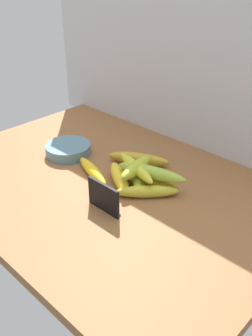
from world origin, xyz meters
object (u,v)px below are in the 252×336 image
object	(u,v)px
banana_4	(140,178)
banana_5	(150,183)
banana_0	(138,159)
banana_8	(136,168)
banana_7	(137,167)
banana_1	(119,177)
chalkboard_sign	(104,198)
fruit_bowl	(68,149)
banana_2	(147,191)
banana_6	(151,172)
banana_3	(93,171)

from	to	relation	value
banana_4	banana_5	xyz separation A→B (cm)	(3.62, 0.63, -0.17)
banana_0	banana_8	xyz separation A→B (cm)	(7.56, -9.05, 3.40)
banana_7	banana_1	bearing A→B (deg)	-139.32
banana_5	chalkboard_sign	bearing A→B (deg)	-95.64
chalkboard_sign	banana_5	distance (cm)	17.12
chalkboard_sign	banana_0	size ratio (longest dim) A/B	0.55
fruit_bowl	banana_5	size ratio (longest dim) A/B	0.95
banana_0	banana_4	world-z (taller)	banana_0
banana_2	banana_6	xyz separation A→B (cm)	(-2.12, 4.02, 3.60)
banana_0	banana_1	distance (cm)	12.97
banana_2	banana_8	world-z (taller)	banana_8
chalkboard_sign	banana_8	bearing A→B (deg)	100.40
banana_4	banana_5	bearing A→B (deg)	9.92
fruit_bowl	banana_2	size ratio (longest dim) A/B	0.84
banana_3	banana_4	size ratio (longest dim) A/B	1.11
banana_0	banana_2	world-z (taller)	banana_0
banana_0	banana_5	distance (cm)	14.33
banana_2	banana_3	world-z (taller)	banana_2
banana_5	banana_1	bearing A→B (deg)	-150.29
chalkboard_sign	banana_4	xyz separation A→B (cm)	(-1.95, 16.27, -1.97)
banana_0	banana_4	bearing A→B (deg)	-44.60
banana_1	banana_2	distance (cm)	10.62
chalkboard_sign	banana_4	bearing A→B (deg)	96.85
banana_1	banana_4	bearing A→B (deg)	41.55
chalkboard_sign	fruit_bowl	bearing A→B (deg)	157.41
banana_6	banana_7	size ratio (longest dim) A/B	1.34
fruit_bowl	banana_2	bearing A→B (deg)	-0.92
banana_3	banana_4	bearing A→B (deg)	25.82
banana_7	banana_6	bearing A→B (deg)	14.17
banana_6	banana_8	bearing A→B (deg)	-166.10
banana_1	banana_2	xyz separation A→B (cm)	(10.61, 0.49, -0.26)
banana_2	banana_7	world-z (taller)	banana_7
banana_7	banana_3	bearing A→B (deg)	-155.50
chalkboard_sign	banana_7	world-z (taller)	chalkboard_sign
banana_3	banana_6	bearing A→B (deg)	21.92
chalkboard_sign	fruit_bowl	distance (cm)	34.71
banana_3	chalkboard_sign	bearing A→B (deg)	-32.06
banana_8	banana_2	bearing A→B (deg)	-22.04
banana_4	banana_7	size ratio (longest dim) A/B	1.05
banana_4	banana_5	world-z (taller)	banana_4
banana_1	banana_3	xyz separation A→B (cm)	(-9.01, -2.53, -0.34)
banana_4	chalkboard_sign	bearing A→B (deg)	-83.15
banana_0	banana_8	bearing A→B (deg)	-50.16
banana_2	banana_3	size ratio (longest dim) A/B	1.00
banana_4	banana_6	size ratio (longest dim) A/B	0.79
banana_6	banana_5	bearing A→B (deg)	155.60
banana_1	banana_8	size ratio (longest dim) A/B	0.93
banana_5	banana_0	bearing A→B (deg)	147.46
banana_3	banana_5	distance (cm)	18.62
banana_4	fruit_bowl	bearing A→B (deg)	-174.38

